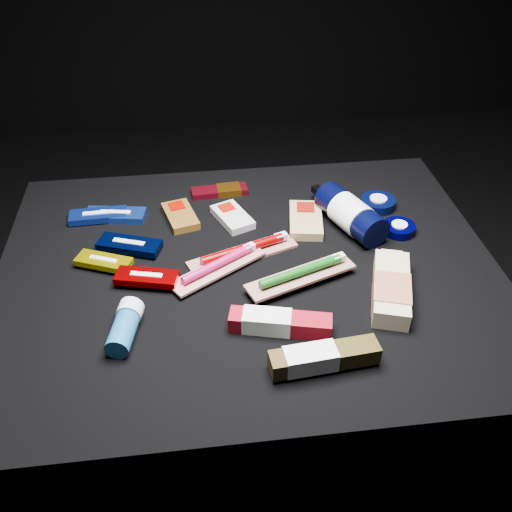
{
  "coord_description": "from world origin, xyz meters",
  "views": [
    {
      "loc": [
        -0.09,
        -0.86,
        1.11
      ],
      "look_at": [
        0.01,
        0.01,
        0.42
      ],
      "focal_mm": 40.0,
      "sensor_mm": 36.0,
      "label": 1
    }
  ],
  "objects": [
    {
      "name": "bodywash_bottle",
      "position": [
        0.25,
        -0.12,
        0.42
      ],
      "size": [
        0.11,
        0.2,
        0.04
      ],
      "rotation": [
        0.0,
        0.0,
        -0.31
      ],
      "color": "beige",
      "rests_on": "cloth_table"
    },
    {
      "name": "luna_bar_3",
      "position": [
        -0.28,
        0.04,
        0.41
      ],
      "size": [
        0.12,
        0.08,
        0.01
      ],
      "rotation": [
        0.0,
        0.0,
        -0.4
      ],
      "color": "#C9B500",
      "rests_on": "cloth_table"
    },
    {
      "name": "cream_tin_lower",
      "position": [
        0.33,
        0.08,
        0.41
      ],
      "size": [
        0.07,
        0.07,
        0.02
      ],
      "rotation": [
        0.0,
        0.0,
        -0.37
      ],
      "color": "black",
      "rests_on": "cloth_table"
    },
    {
      "name": "toothbrush_pack_0",
      "position": [
        -0.01,
        0.04,
        0.41
      ],
      "size": [
        0.23,
        0.13,
        0.03
      ],
      "rotation": [
        0.0,
        0.0,
        0.35
      ],
      "color": "#A39E99",
      "rests_on": "cloth_table"
    },
    {
      "name": "clif_bar_1",
      "position": [
        -0.02,
        0.17,
        0.41
      ],
      "size": [
        0.09,
        0.12,
        0.02
      ],
      "rotation": [
        0.0,
        0.0,
        0.39
      ],
      "color": "beige",
      "rests_on": "cloth_table"
    },
    {
      "name": "luna_bar_4",
      "position": [
        -0.2,
        -0.03,
        0.42
      ],
      "size": [
        0.12,
        0.07,
        0.02
      ],
      "rotation": [
        0.0,
        0.0,
        -0.25
      ],
      "color": "#8B0001",
      "rests_on": "cloth_table"
    },
    {
      "name": "toothpaste_carton_red",
      "position": [
        0.03,
        -0.17,
        0.42
      ],
      "size": [
        0.18,
        0.08,
        0.03
      ],
      "rotation": [
        0.0,
        0.0,
        -0.24
      ],
      "color": "maroon",
      "rests_on": "cloth_table"
    },
    {
      "name": "luna_bar_1",
      "position": [
        -0.31,
        0.21,
        0.41
      ],
      "size": [
        0.12,
        0.05,
        0.02
      ],
      "rotation": [
        0.0,
        0.0,
        0.04
      ],
      "color": "navy",
      "rests_on": "cloth_table"
    },
    {
      "name": "toothbrush_pack_1",
      "position": [
        -0.06,
        -0.01,
        0.42
      ],
      "size": [
        0.2,
        0.15,
        0.02
      ],
      "rotation": [
        0.0,
        0.0,
        0.57
      ],
      "color": "beige",
      "rests_on": "cloth_table"
    },
    {
      "name": "luna_bar_0",
      "position": [
        -0.27,
        0.21,
        0.41
      ],
      "size": [
        0.14,
        0.07,
        0.02
      ],
      "rotation": [
        0.0,
        0.0,
        -0.16
      ],
      "color": "#163DA7",
      "rests_on": "cloth_table"
    },
    {
      "name": "toothpaste_carton_green",
      "position": [
        0.08,
        -0.27,
        0.42
      ],
      "size": [
        0.18,
        0.05,
        0.03
      ],
      "rotation": [
        0.0,
        0.0,
        0.09
      ],
      "color": "#34280B",
      "rests_on": "cloth_table"
    },
    {
      "name": "lotion_bottle",
      "position": [
        0.23,
        0.11,
        0.43
      ],
      "size": [
        0.13,
        0.22,
        0.07
      ],
      "rotation": [
        0.0,
        0.0,
        0.4
      ],
      "color": "black",
      "rests_on": "cloth_table"
    },
    {
      "name": "ground",
      "position": [
        0.0,
        0.0,
        0.0
      ],
      "size": [
        3.0,
        3.0,
        0.0
      ],
      "primitive_type": "plane",
      "color": "black",
      "rests_on": "ground"
    },
    {
      "name": "toothbrush_pack_2",
      "position": [
        0.09,
        -0.06,
        0.42
      ],
      "size": [
        0.22,
        0.12,
        0.02
      ],
      "rotation": [
        0.0,
        0.0,
        0.36
      ],
      "color": "#A59D9A",
      "rests_on": "cloth_table"
    },
    {
      "name": "deodorant_stick",
      "position": [
        -0.23,
        -0.15,
        0.42
      ],
      "size": [
        0.06,
        0.11,
        0.04
      ],
      "rotation": [
        0.0,
        0.0,
        -0.2
      ],
      "color": "#185384",
      "rests_on": "cloth_table"
    },
    {
      "name": "luna_bar_2",
      "position": [
        -0.23,
        0.09,
        0.41
      ],
      "size": [
        0.14,
        0.09,
        0.02
      ],
      "rotation": [
        0.0,
        0.0,
        -0.35
      ],
      "color": "black",
      "rests_on": "cloth_table"
    },
    {
      "name": "power_bar",
      "position": [
        -0.03,
        0.28,
        0.41
      ],
      "size": [
        0.13,
        0.05,
        0.02
      ],
      "rotation": [
        0.0,
        0.0,
        0.07
      ],
      "color": "maroon",
      "rests_on": "cloth_table"
    },
    {
      "name": "clif_bar_0",
      "position": [
        -0.13,
        0.19,
        0.41
      ],
      "size": [
        0.08,
        0.12,
        0.02
      ],
      "rotation": [
        0.0,
        0.0,
        0.26
      ],
      "color": "brown",
      "rests_on": "cloth_table"
    },
    {
      "name": "clif_bar_2",
      "position": [
        0.14,
        0.14,
        0.41
      ],
      "size": [
        0.09,
        0.14,
        0.02
      ],
      "rotation": [
        0.0,
        0.0,
        -0.16
      ],
      "color": "tan",
      "rests_on": "cloth_table"
    },
    {
      "name": "cloth_table",
      "position": [
        0.0,
        0.0,
        0.2
      ],
      "size": [
        0.98,
        0.78,
        0.4
      ],
      "primitive_type": "cube",
      "color": "black",
      "rests_on": "ground"
    },
    {
      "name": "cream_tin_upper",
      "position": [
        0.31,
        0.18,
        0.41
      ],
      "size": [
        0.08,
        0.08,
        0.02
      ],
      "rotation": [
        0.0,
        0.0,
        0.08
      ],
      "color": "black",
      "rests_on": "cloth_table"
    }
  ]
}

